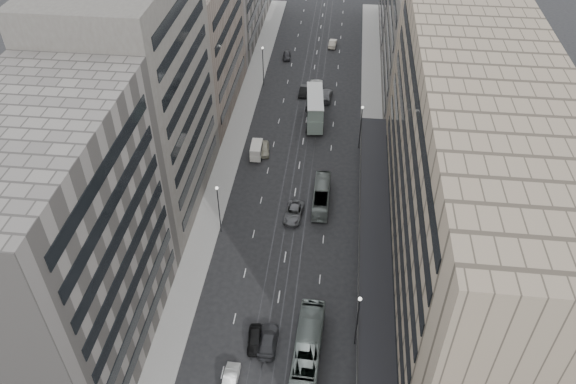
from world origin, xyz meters
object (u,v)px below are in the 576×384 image
at_px(sedan_1, 230,380).
at_px(sedan_2, 294,213).
at_px(bus_far, 321,196).
at_px(bus_near, 308,347).
at_px(double_decker, 315,108).
at_px(sedan_0, 255,339).
at_px(panel_van, 256,150).

relative_size(sedan_1, sedan_2, 0.81).
bearing_deg(bus_far, bus_near, 90.33).
bearing_deg(double_decker, bus_far, -88.52).
bearing_deg(sedan_0, panel_van, 92.82).
relative_size(bus_far, sedan_1, 2.27).
distance_m(panel_van, sedan_2, 16.21).
distance_m(bus_far, panel_van, 15.73).
bearing_deg(sedan_1, bus_near, 30.11).
bearing_deg(sedan_0, bus_near, -15.45).
height_order(double_decker, sedan_1, double_decker).
height_order(sedan_0, sedan_1, sedan_0).
xyz_separation_m(panel_van, sedan_2, (7.73, -14.24, -0.64)).
relative_size(double_decker, sedan_0, 2.43).
distance_m(bus_near, bus_far, 27.25).
bearing_deg(sedan_2, double_decker, 91.99).
relative_size(double_decker, sedan_1, 2.38).
xyz_separation_m(bus_far, sedan_0, (-6.12, -26.16, -0.65)).
height_order(double_decker, panel_van, double_decker).
distance_m(panel_van, sedan_0, 37.23).
relative_size(double_decker, panel_van, 2.57).
height_order(bus_near, panel_van, bus_near).
distance_m(sedan_0, sedan_1, 5.89).
bearing_deg(sedan_2, panel_van, 123.02).
height_order(bus_far, double_decker, double_decker).
distance_m(bus_near, sedan_1, 9.37).
bearing_deg(bus_far, double_decker, -83.21).
bearing_deg(panel_van, bus_far, -44.26).
xyz_separation_m(bus_far, sedan_1, (-8.00, -31.74, -0.66)).
bearing_deg(sedan_0, sedan_2, 78.64).
distance_m(double_decker, sedan_0, 48.81).
relative_size(bus_near, sedan_2, 2.29).
xyz_separation_m(bus_near, sedan_1, (-8.17, -4.49, -0.98)).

